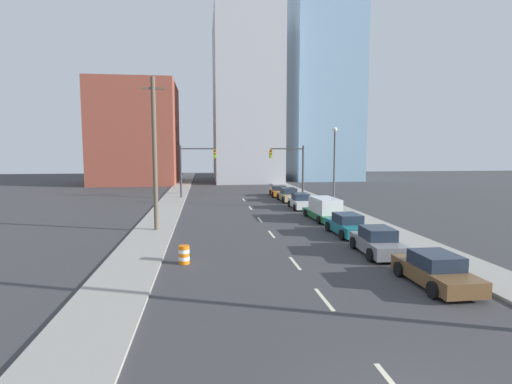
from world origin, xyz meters
name	(u,v)px	position (x,y,z in m)	size (l,w,h in m)	color
sidewalk_left	(177,193)	(-8.34, 47.82, 0.06)	(2.92, 95.64, 0.13)	gray
sidewalk_right	(297,192)	(8.34, 47.82, 0.06)	(2.92, 95.64, 0.13)	gray
lane_stripe_at_8m	(324,299)	(0.00, 8.03, 0.00)	(0.16, 2.40, 0.01)	beige
lane_stripe_at_13m	(295,263)	(0.00, 13.11, 0.00)	(0.16, 2.40, 0.01)	beige
lane_stripe_at_20m	(272,234)	(0.00, 20.40, 0.00)	(0.16, 2.40, 0.01)	beige
lane_stripe_at_26m	(260,220)	(0.00, 26.30, 0.00)	(0.16, 2.40, 0.01)	beige
lane_stripe_at_33m	(250,208)	(0.00, 33.25, 0.00)	(0.16, 2.40, 0.01)	beige
lane_stripe_at_40m	(244,200)	(0.00, 40.28, 0.00)	(0.16, 2.40, 0.01)	beige
building_brick_left	(137,134)	(-16.47, 67.09, 8.82)	(14.00, 16.00, 17.63)	brown
building_office_center	(245,100)	(3.42, 71.09, 15.52)	(12.00, 20.00, 31.03)	#A8A8AD
building_glass_right	(319,84)	(19.10, 75.09, 19.47)	(13.00, 20.00, 38.94)	#7A9EB7
traffic_signal_left	(191,164)	(-6.22, 42.59, 4.19)	(4.44, 0.35, 6.47)	#38383D
traffic_signal_right	(294,164)	(6.56, 42.59, 4.19)	(4.44, 0.35, 6.47)	#38383D
utility_pole_left_mid	(155,154)	(-8.10, 22.47, 5.61)	(1.60, 0.32, 10.96)	brown
traffic_barrel	(184,255)	(-5.71, 13.77, 0.47)	(0.56, 0.56, 0.95)	orange
street_lamp	(334,162)	(8.36, 32.05, 4.73)	(0.44, 0.44, 8.14)	#4C4C51
sedan_brown	(436,271)	(5.25, 8.95, 0.66)	(2.13, 4.53, 1.43)	brown
sedan_gray	(377,242)	(4.98, 14.24, 0.71)	(2.23, 4.58, 1.54)	slate
sedan_teal	(347,225)	(5.18, 19.51, 0.68)	(2.12, 4.69, 1.48)	#196B75
box_truck_green	(324,209)	(5.37, 25.51, 0.90)	(2.44, 6.01, 1.89)	#1E6033
sedan_white	(301,202)	(4.99, 32.29, 0.70)	(2.07, 4.62, 1.54)	silver
sedan_tan	(288,195)	(5.00, 38.21, 0.70)	(2.12, 4.77, 1.54)	tan
sedan_orange	(279,191)	(4.88, 43.56, 0.63)	(2.33, 4.73, 1.35)	orange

